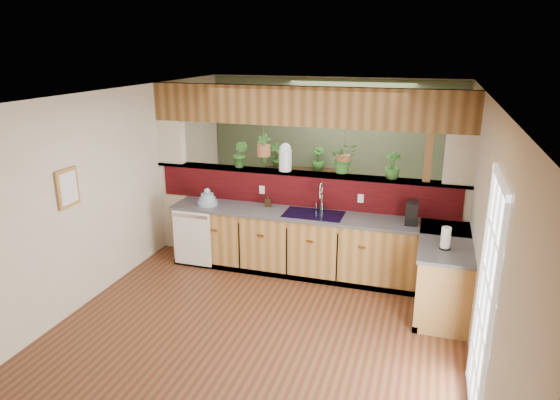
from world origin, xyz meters
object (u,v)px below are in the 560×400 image
(soap_dispenser, at_px, (268,200))
(shelving_console, at_px, (301,193))
(faucet, at_px, (321,196))
(glass_jar, at_px, (285,157))
(paper_towel, at_px, (446,238))
(coffee_maker, at_px, (412,214))
(dish_stack, at_px, (207,200))

(soap_dispenser, xyz_separation_m, shelving_console, (-0.06, 2.13, -0.49))
(faucet, relative_size, glass_jar, 1.02)
(soap_dispenser, xyz_separation_m, paper_towel, (2.44, -0.89, 0.04))
(faucet, distance_m, shelving_console, 2.36)
(paper_towel, relative_size, shelving_console, 0.21)
(coffee_maker, distance_m, paper_towel, 0.87)
(soap_dispenser, bearing_deg, shelving_console, 91.70)
(dish_stack, xyz_separation_m, paper_towel, (3.30, -0.69, 0.05))
(dish_stack, relative_size, glass_jar, 0.71)
(dish_stack, bearing_deg, paper_towel, -11.86)
(paper_towel, distance_m, glass_jar, 2.58)
(soap_dispenser, distance_m, shelving_console, 2.19)
(coffee_maker, distance_m, glass_jar, 1.95)
(dish_stack, height_order, soap_dispenser, dish_stack)
(soap_dispenser, relative_size, coffee_maker, 0.64)
(faucet, distance_m, soap_dispenser, 0.79)
(paper_towel, height_order, shelving_console, paper_towel)
(soap_dispenser, bearing_deg, coffee_maker, -3.70)
(faucet, bearing_deg, soap_dispenser, -178.66)
(glass_jar, bearing_deg, shelving_console, 97.54)
(faucet, distance_m, glass_jar, 0.78)
(soap_dispenser, relative_size, paper_towel, 0.65)
(paper_towel, xyz_separation_m, shelving_console, (-2.50, 3.02, -0.53))
(glass_jar, bearing_deg, coffee_maker, -11.22)
(coffee_maker, xyz_separation_m, shelving_console, (-2.08, 2.26, -0.53))
(coffee_maker, height_order, paper_towel, coffee_maker)
(coffee_maker, height_order, shelving_console, coffee_maker)
(dish_stack, relative_size, paper_towel, 1.04)
(dish_stack, height_order, glass_jar, glass_jar)
(soap_dispenser, bearing_deg, paper_towel, -20.08)
(paper_towel, distance_m, shelving_console, 3.96)
(dish_stack, bearing_deg, glass_jar, 22.20)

